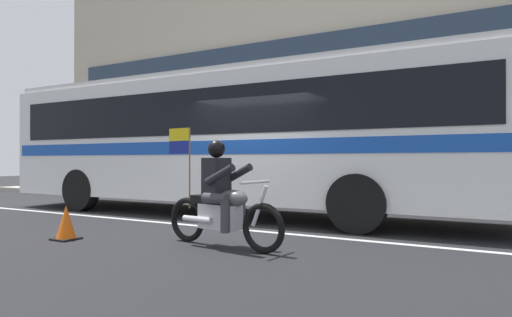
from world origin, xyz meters
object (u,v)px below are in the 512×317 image
Objects in this scene: transit_bus at (231,134)px; fire_hydrant at (416,190)px; motorcycle_with_rider at (221,201)px; traffic_cone at (66,224)px.

transit_bus is 16.06× the size of fire_hydrant.
motorcycle_with_rider is 6.53m from fire_hydrant.
transit_bus reaches higher than motorcycle_with_rider.
transit_bus reaches higher than fire_hydrant.
fire_hydrant is 8.18m from traffic_cone.
traffic_cone is at bearing -98.48° from transit_bus.
motorcycle_with_rider is 2.91× the size of fire_hydrant.
motorcycle_with_rider reaches higher than fire_hydrant.
fire_hydrant is (3.62, 3.01, -1.37)m from transit_bus.
transit_bus is 4.35m from traffic_cone.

